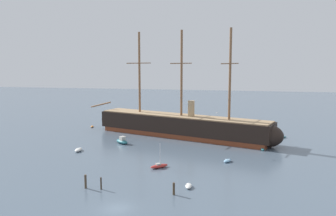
% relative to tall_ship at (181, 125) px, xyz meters
% --- Properties ---
extents(ground_plane, '(400.00, 400.00, 0.00)m').
position_rel_tall_ship_xyz_m(ground_plane, '(-1.10, -47.79, -3.05)').
color(ground_plane, '#4C5B6B').
extents(tall_ship, '(56.17, 23.30, 28.00)m').
position_rel_tall_ship_xyz_m(tall_ship, '(0.00, 0.00, 0.00)').
color(tall_ship, brown).
rests_on(tall_ship, ground).
extents(dinghy_foreground_right, '(1.28, 2.45, 0.56)m').
position_rel_tall_ship_xyz_m(dinghy_foreground_right, '(7.39, -37.72, -2.77)').
color(dinghy_foreground_right, silver).
rests_on(dinghy_foreground_right, ground).
extents(sailboat_near_centre, '(3.48, 3.29, 4.80)m').
position_rel_tall_ship_xyz_m(sailboat_near_centre, '(0.44, -28.37, -2.65)').
color(sailboat_near_centre, '#B22D28').
rests_on(sailboat_near_centre, ground).
extents(dinghy_mid_left, '(1.52, 3.04, 0.69)m').
position_rel_tall_ship_xyz_m(dinghy_mid_left, '(-20.06, -19.76, -2.70)').
color(dinghy_mid_left, silver).
rests_on(dinghy_mid_left, ground).
extents(dinghy_mid_right, '(1.97, 2.60, 0.56)m').
position_rel_tall_ship_xyz_m(dinghy_mid_right, '(12.97, -21.78, -2.77)').
color(dinghy_mid_right, '#7FB2D6').
rests_on(dinghy_mid_right, ground).
extents(motorboat_alongside_bow, '(4.41, 4.17, 1.80)m').
position_rel_tall_ship_xyz_m(motorboat_alongside_bow, '(-12.93, -10.59, -2.42)').
color(motorboat_alongside_bow, '#236670').
rests_on(motorboat_alongside_bow, ground).
extents(dinghy_alongside_stern, '(1.16, 2.08, 0.47)m').
position_rel_tall_ship_xyz_m(dinghy_alongside_stern, '(20.43, -10.60, -2.82)').
color(dinghy_alongside_stern, '#236670').
rests_on(dinghy_alongside_stern, ground).
extents(dinghy_far_left, '(1.32, 2.05, 0.45)m').
position_rel_tall_ship_xyz_m(dinghy_far_left, '(-28.89, 8.28, -2.82)').
color(dinghy_far_left, orange).
rests_on(dinghy_far_left, ground).
extents(dinghy_far_right, '(1.98, 1.53, 0.43)m').
position_rel_tall_ship_xyz_m(dinghy_far_right, '(26.58, 4.02, -2.83)').
color(dinghy_far_right, '#236670').
rests_on(dinghy_far_right, ground).
extents(sailboat_distant_centre, '(1.94, 3.42, 4.27)m').
position_rel_tall_ship_xyz_m(sailboat_distant_centre, '(2.93, 14.58, -2.69)').
color(sailboat_distant_centre, silver).
rests_on(sailboat_distant_centre, ground).
extents(mooring_piling_nearest, '(0.36, 0.36, 2.20)m').
position_rel_tall_ship_xyz_m(mooring_piling_nearest, '(-8.64, -41.25, -1.95)').
color(mooring_piling_nearest, '#4C3D2D').
rests_on(mooring_piling_nearest, ground).
extents(mooring_piling_left_pair, '(0.36, 0.36, 1.89)m').
position_rel_tall_ship_xyz_m(mooring_piling_left_pair, '(5.64, -41.26, -2.10)').
color(mooring_piling_left_pair, '#423323').
rests_on(mooring_piling_left_pair, ground).
extents(mooring_piling_right_pair, '(0.25, 0.25, 1.95)m').
position_rel_tall_ship_xyz_m(mooring_piling_right_pair, '(-6.03, -41.25, -2.07)').
color(mooring_piling_right_pair, '#382B1E').
rests_on(mooring_piling_right_pair, ground).
extents(seagull_in_flight, '(0.47, 1.07, 0.13)m').
position_rel_tall_ship_xyz_m(seagull_in_flight, '(10.21, -13.79, 5.69)').
color(seagull_in_flight, silver).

